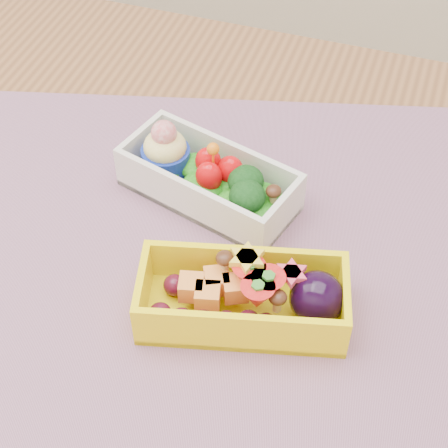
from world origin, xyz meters
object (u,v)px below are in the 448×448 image
(table, at_px, (231,357))
(placemat, at_px, (214,255))
(bento_yellow, at_px, (247,297))
(bento_white, at_px, (208,179))

(table, bearing_deg, placemat, 129.10)
(table, relative_size, bento_yellow, 6.66)
(placemat, distance_m, bento_yellow, 0.08)
(bento_white, bearing_deg, placemat, -50.77)
(bento_yellow, bearing_deg, bento_white, 108.02)
(bento_white, xyz_separation_m, bento_yellow, (0.08, -0.12, 0.00))
(placemat, relative_size, bento_white, 3.22)
(bento_white, bearing_deg, bento_yellow, -41.96)
(placemat, height_order, bento_white, bento_white)
(bento_white, distance_m, bento_yellow, 0.14)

